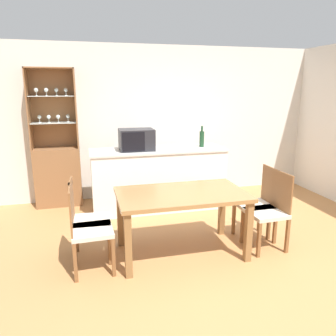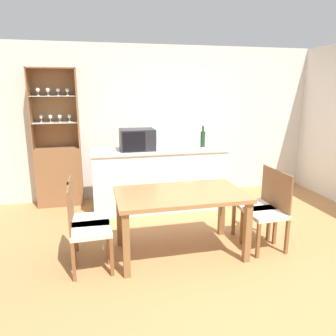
# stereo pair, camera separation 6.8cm
# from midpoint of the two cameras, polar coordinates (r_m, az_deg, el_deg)

# --- Properties ---
(ground_plane) EXTENTS (18.00, 18.00, 0.00)m
(ground_plane) POSITION_cam_midpoint_polar(r_m,az_deg,el_deg) (3.74, 10.35, -16.20)
(ground_plane) COLOR #B27A47
(wall_back) EXTENTS (6.80, 0.06, 2.55)m
(wall_back) POSITION_cam_midpoint_polar(r_m,az_deg,el_deg) (5.76, -0.03, 8.00)
(wall_back) COLOR silver
(wall_back) RESTS_ON ground_plane
(kitchen_counter) EXTENTS (2.06, 0.65, 0.95)m
(kitchen_counter) POSITION_cam_midpoint_polar(r_m,az_deg,el_deg) (5.12, -2.06, -1.90)
(kitchen_counter) COLOR white
(kitchen_counter) RESTS_ON ground_plane
(display_cabinet) EXTENTS (0.71, 0.34, 2.15)m
(display_cabinet) POSITION_cam_midpoint_polar(r_m,az_deg,el_deg) (5.52, -19.01, 0.31)
(display_cabinet) COLOR brown
(display_cabinet) RESTS_ON ground_plane
(dining_table) EXTENTS (1.42, 0.83, 0.73)m
(dining_table) POSITION_cam_midpoint_polar(r_m,az_deg,el_deg) (3.67, 1.83, -5.73)
(dining_table) COLOR olive
(dining_table) RESTS_ON ground_plane
(dining_chair_side_right_far) EXTENTS (0.41, 0.41, 0.91)m
(dining_chair_side_right_far) POSITION_cam_midpoint_polar(r_m,az_deg,el_deg) (4.22, 15.02, -6.04)
(dining_chair_side_right_far) COLOR beige
(dining_chair_side_right_far) RESTS_ON ground_plane
(dining_chair_side_left_near) EXTENTS (0.42, 0.42, 0.91)m
(dining_chair_side_left_near) POSITION_cam_midpoint_polar(r_m,az_deg,el_deg) (3.48, -14.43, -10.31)
(dining_chair_side_left_near) COLOR beige
(dining_chair_side_left_near) RESTS_ON ground_plane
(dining_chair_side_right_near) EXTENTS (0.43, 0.43, 0.91)m
(dining_chair_side_right_near) POSITION_cam_midpoint_polar(r_m,az_deg,el_deg) (4.02, 16.74, -7.16)
(dining_chair_side_right_near) COLOR beige
(dining_chair_side_right_near) RESTS_ON ground_plane
(dining_chair_side_left_far) EXTENTS (0.43, 0.43, 0.91)m
(dining_chair_side_left_far) POSITION_cam_midpoint_polar(r_m,az_deg,el_deg) (3.72, -14.44, -8.73)
(dining_chair_side_left_far) COLOR beige
(dining_chair_side_left_far) RESTS_ON ground_plane
(microwave) EXTENTS (0.51, 0.38, 0.32)m
(microwave) POSITION_cam_midpoint_polar(r_m,az_deg,el_deg) (4.92, -5.91, 4.93)
(microwave) COLOR #232328
(microwave) RESTS_ON kitchen_counter
(wine_bottle) EXTENTS (0.07, 0.07, 0.33)m
(wine_bottle) POSITION_cam_midpoint_polar(r_m,az_deg,el_deg) (5.21, 5.53, 5.13)
(wine_bottle) COLOR #193D23
(wine_bottle) RESTS_ON kitchen_counter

